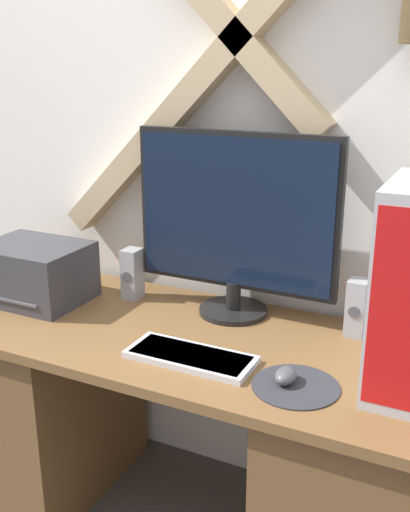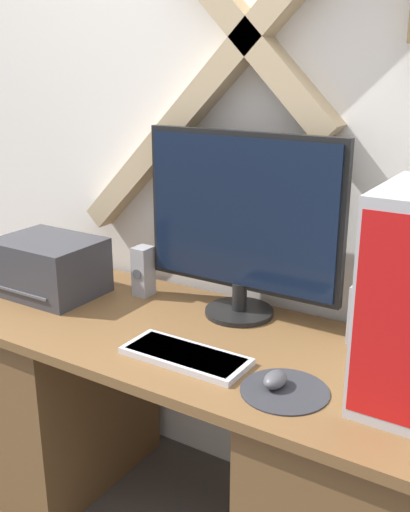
{
  "view_description": "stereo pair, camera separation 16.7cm",
  "coord_description": "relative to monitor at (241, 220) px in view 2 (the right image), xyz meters",
  "views": [
    {
      "loc": [
        0.77,
        -1.11,
        1.48
      ],
      "look_at": [
        0.07,
        0.32,
        0.96
      ],
      "focal_mm": 42.0,
      "sensor_mm": 36.0,
      "label": 1
    },
    {
      "loc": [
        0.92,
        -1.02,
        1.48
      ],
      "look_at": [
        0.07,
        0.32,
        0.96
      ],
      "focal_mm": 42.0,
      "sensor_mm": 36.0,
      "label": 2
    }
  ],
  "objects": [
    {
      "name": "mouse",
      "position": [
        0.3,
        -0.36,
        -0.29
      ],
      "size": [
        0.05,
        0.08,
        0.04
      ],
      "color": "#4C4C51",
      "rests_on": "mousepad"
    },
    {
      "name": "desk",
      "position": [
        -0.07,
        -0.21,
        -0.65
      ],
      "size": [
        1.55,
        0.65,
        0.7
      ],
      "color": "brown",
      "rests_on": "ground_plane"
    },
    {
      "name": "wall_back",
      "position": [
        -0.07,
        0.17,
        0.34
      ],
      "size": [
        6.4,
        0.15,
        2.7
      ],
      "color": "white",
      "rests_on": "ground_plane"
    },
    {
      "name": "speaker_right",
      "position": [
        0.39,
        0.01,
        -0.23
      ],
      "size": [
        0.06,
        0.07,
        0.17
      ],
      "color": "#99999E",
      "rests_on": "desk"
    },
    {
      "name": "computer_tower",
      "position": [
        0.56,
        -0.23,
        -0.05
      ],
      "size": [
        0.16,
        0.34,
        0.52
      ],
      "color": "#B2B2B7",
      "rests_on": "desk"
    },
    {
      "name": "keyboard",
      "position": [
        0.02,
        -0.35,
        -0.3
      ],
      "size": [
        0.35,
        0.14,
        0.02
      ],
      "color": "silver",
      "rests_on": "desk"
    },
    {
      "name": "monitor",
      "position": [
        0.0,
        0.0,
        0.0
      ],
      "size": [
        0.66,
        0.22,
        0.58
      ],
      "color": "black",
      "rests_on": "desk"
    },
    {
      "name": "printer",
      "position": [
        -0.65,
        -0.19,
        -0.22
      ],
      "size": [
        0.35,
        0.27,
        0.19
      ],
      "color": "#38383D",
      "rests_on": "desk"
    },
    {
      "name": "mousepad",
      "position": [
        0.32,
        -0.36,
        -0.31
      ],
      "size": [
        0.22,
        0.22,
        0.0
      ],
      "color": "#2D2D33",
      "rests_on": "desk"
    },
    {
      "name": "speaker_left",
      "position": [
        -0.36,
        -0.03,
        -0.23
      ],
      "size": [
        0.06,
        0.07,
        0.17
      ],
      "color": "#99999E",
      "rests_on": "desk"
    }
  ]
}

